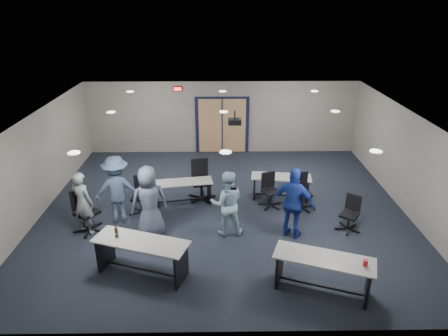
{
  "coord_description": "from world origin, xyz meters",
  "views": [
    {
      "loc": [
        -0.14,
        -9.88,
        5.5
      ],
      "look_at": [
        -0.0,
        -0.3,
        1.38
      ],
      "focal_mm": 32.0,
      "sensor_mm": 36.0,
      "label": 1
    }
  ],
  "objects_px": {
    "table_front_right": "(323,268)",
    "chair_loose_left": "(87,211)",
    "table_back_right": "(281,183)",
    "person_plaid": "(149,202)",
    "chair_back_b": "(201,180)",
    "chair_loose_right": "(350,214)",
    "chair_back_d": "(302,192)",
    "person_back": "(117,189)",
    "person_gray": "(83,203)",
    "table_back_left": "(183,188)",
    "person_lightblue": "(227,203)",
    "chair_back_c": "(271,191)",
    "person_navy": "(294,203)",
    "chair_back_a": "(141,196)",
    "table_front_left": "(141,251)"
  },
  "relations": [
    {
      "from": "table_front_right",
      "to": "chair_loose_left",
      "type": "bearing_deg",
      "value": 176.76
    },
    {
      "from": "table_back_right",
      "to": "person_plaid",
      "type": "bearing_deg",
      "value": -144.18
    },
    {
      "from": "chair_back_b",
      "to": "chair_loose_right",
      "type": "relative_size",
      "value": 1.27
    },
    {
      "from": "table_front_right",
      "to": "chair_back_d",
      "type": "relative_size",
      "value": 2.01
    },
    {
      "from": "table_back_right",
      "to": "person_back",
      "type": "bearing_deg",
      "value": -157.36
    },
    {
      "from": "table_back_right",
      "to": "person_gray",
      "type": "xyz_separation_m",
      "value": [
        -5.17,
        -1.8,
        0.35
      ]
    },
    {
      "from": "person_plaid",
      "to": "table_front_right",
      "type": "bearing_deg",
      "value": 130.63
    },
    {
      "from": "table_front_right",
      "to": "table_back_left",
      "type": "distance_m",
      "value": 4.89
    },
    {
      "from": "chair_loose_left",
      "to": "person_lightblue",
      "type": "distance_m",
      "value": 3.53
    },
    {
      "from": "table_front_right",
      "to": "table_back_right",
      "type": "height_order",
      "value": "table_front_right"
    },
    {
      "from": "chair_back_c",
      "to": "chair_loose_right",
      "type": "height_order",
      "value": "chair_back_c"
    },
    {
      "from": "chair_back_c",
      "to": "person_lightblue",
      "type": "bearing_deg",
      "value": -153.3
    },
    {
      "from": "chair_loose_left",
      "to": "person_gray",
      "type": "distance_m",
      "value": 0.28
    },
    {
      "from": "table_back_left",
      "to": "person_back",
      "type": "xyz_separation_m",
      "value": [
        -1.62,
        -0.95,
        0.45
      ]
    },
    {
      "from": "table_front_right",
      "to": "person_navy",
      "type": "height_order",
      "value": "person_navy"
    },
    {
      "from": "chair_back_d",
      "to": "table_back_right",
      "type": "bearing_deg",
      "value": 117.74
    },
    {
      "from": "chair_back_d",
      "to": "person_navy",
      "type": "xyz_separation_m",
      "value": [
        -0.51,
        -1.41,
        0.4
      ]
    },
    {
      "from": "chair_loose_left",
      "to": "person_navy",
      "type": "xyz_separation_m",
      "value": [
        5.12,
        -0.31,
        0.35
      ]
    },
    {
      "from": "table_back_right",
      "to": "chair_loose_right",
      "type": "distance_m",
      "value": 2.32
    },
    {
      "from": "person_lightblue",
      "to": "chair_loose_left",
      "type": "bearing_deg",
      "value": -6.6
    },
    {
      "from": "chair_back_a",
      "to": "table_back_right",
      "type": "bearing_deg",
      "value": 17.6
    },
    {
      "from": "person_lightblue",
      "to": "person_back",
      "type": "distance_m",
      "value": 2.91
    },
    {
      "from": "chair_back_d",
      "to": "person_lightblue",
      "type": "distance_m",
      "value": 2.49
    },
    {
      "from": "chair_loose_left",
      "to": "person_gray",
      "type": "relative_size",
      "value": 0.68
    },
    {
      "from": "chair_loose_left",
      "to": "person_plaid",
      "type": "distance_m",
      "value": 1.66
    },
    {
      "from": "chair_back_a",
      "to": "table_front_right",
      "type": "bearing_deg",
      "value": -31.73
    },
    {
      "from": "table_back_right",
      "to": "person_plaid",
      "type": "height_order",
      "value": "person_plaid"
    },
    {
      "from": "table_back_right",
      "to": "chair_loose_left",
      "type": "bearing_deg",
      "value": -154.01
    },
    {
      "from": "chair_back_b",
      "to": "chair_back_c",
      "type": "height_order",
      "value": "chair_back_b"
    },
    {
      "from": "table_front_left",
      "to": "chair_loose_left",
      "type": "bearing_deg",
      "value": 152.77
    },
    {
      "from": "person_plaid",
      "to": "person_back",
      "type": "xyz_separation_m",
      "value": [
        -0.94,
        0.69,
        0.0
      ]
    },
    {
      "from": "table_front_left",
      "to": "table_back_right",
      "type": "height_order",
      "value": "table_front_left"
    },
    {
      "from": "chair_back_c",
      "to": "person_back",
      "type": "xyz_separation_m",
      "value": [
        -4.1,
        -0.71,
        0.42
      ]
    },
    {
      "from": "chair_loose_left",
      "to": "person_back",
      "type": "height_order",
      "value": "person_back"
    },
    {
      "from": "person_gray",
      "to": "person_back",
      "type": "xyz_separation_m",
      "value": [
        0.72,
        0.58,
        0.08
      ]
    },
    {
      "from": "table_back_left",
      "to": "chair_back_c",
      "type": "xyz_separation_m",
      "value": [
        2.48,
        -0.24,
        0.03
      ]
    },
    {
      "from": "chair_back_a",
      "to": "person_back",
      "type": "xyz_separation_m",
      "value": [
        -0.5,
        -0.4,
        0.4
      ]
    },
    {
      "from": "table_front_left",
      "to": "table_front_right",
      "type": "xyz_separation_m",
      "value": [
        3.72,
        -0.6,
        -0.02
      ]
    },
    {
      "from": "table_back_right",
      "to": "person_back",
      "type": "relative_size",
      "value": 0.97
    },
    {
      "from": "table_back_left",
      "to": "chair_back_b",
      "type": "relative_size",
      "value": 1.47
    },
    {
      "from": "person_back",
      "to": "table_back_left",
      "type": "bearing_deg",
      "value": -160.09
    },
    {
      "from": "chair_back_a",
      "to": "chair_loose_right",
      "type": "relative_size",
      "value": 1.1
    },
    {
      "from": "chair_back_a",
      "to": "person_back",
      "type": "bearing_deg",
      "value": -135.46
    },
    {
      "from": "table_front_right",
      "to": "chair_back_b",
      "type": "relative_size",
      "value": 1.74
    },
    {
      "from": "chair_loose_right",
      "to": "chair_loose_left",
      "type": "bearing_deg",
      "value": -143.91
    },
    {
      "from": "chair_back_c",
      "to": "person_gray",
      "type": "height_order",
      "value": "person_gray"
    },
    {
      "from": "table_back_left",
      "to": "person_lightblue",
      "type": "xyz_separation_m",
      "value": [
        1.21,
        -1.62,
        0.38
      ]
    },
    {
      "from": "table_front_right",
      "to": "person_navy",
      "type": "relative_size",
      "value": 1.12
    },
    {
      "from": "table_back_left",
      "to": "person_lightblue",
      "type": "bearing_deg",
      "value": -62.23
    },
    {
      "from": "chair_back_a",
      "to": "person_lightblue",
      "type": "xyz_separation_m",
      "value": [
        2.33,
        -1.07,
        0.33
      ]
    }
  ]
}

